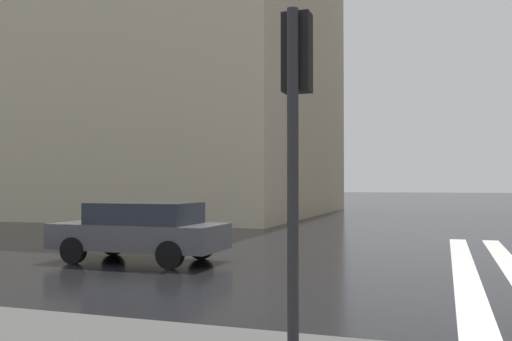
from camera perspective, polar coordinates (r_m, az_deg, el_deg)
haussmann_block_mid at (r=38.78m, az=-15.84°, el=9.89°), size 19.13×29.22×19.14m
traffic_signal_post at (r=5.93m, az=4.08°, el=6.75°), size 0.44×0.30×3.54m
car_dark_grey at (r=13.66m, az=-11.70°, el=-5.96°), size 1.85×4.10×1.41m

